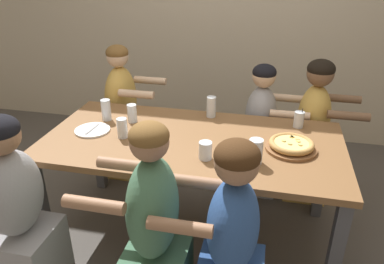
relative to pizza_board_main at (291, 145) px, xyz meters
The scene contains 19 objects.
ground_plane 0.98m from the pizza_board_main, behind, with size 18.00×18.00×0.00m, color #514C47.
dining_table 0.61m from the pizza_board_main, behind, with size 1.87×0.93×0.75m.
pizza_board_main is the anchor object (origin of this frame).
empty_plate_a 0.87m from the pizza_board_main, behind, with size 0.20×0.20×0.02m.
empty_plate_b 1.27m from the pizza_board_main, behind, with size 0.23×0.23×0.02m.
cocktail_glass_blue 0.34m from the pizza_board_main, 81.46° to the left, with size 0.07×0.07×0.14m.
drinking_glass_a 0.67m from the pizza_board_main, 145.14° to the left, with size 0.07×0.07×0.15m.
drinking_glass_b 1.08m from the pizza_board_main, behind, with size 0.06×0.06×0.13m.
drinking_glass_c 1.26m from the pizza_board_main, behind, with size 0.07×0.07×0.15m.
drinking_glass_d 0.44m from the pizza_board_main, 135.98° to the right, with size 0.07×0.07×0.15m.
drinking_glass_e 0.28m from the pizza_board_main, 135.37° to the right, with size 0.08×0.08×0.14m.
drinking_glass_f 1.04m from the pizza_board_main, behind, with size 0.06×0.06×0.13m.
drinking_glass_g 0.52m from the pizza_board_main, 155.98° to the right, with size 0.08×0.08×0.10m.
diner_near_midright 0.77m from the pizza_board_main, 111.13° to the right, with size 0.51×0.40×1.12m.
diner_near_left 1.57m from the pizza_board_main, 154.12° to the right, with size 0.51×0.40×1.12m.
diner_far_left 1.55m from the pizza_board_main, 153.12° to the left, with size 0.51×0.40×1.15m.
diner_far_right 0.76m from the pizza_board_main, 74.67° to the left, with size 0.51×0.40×1.12m.
diner_far_midright 0.78m from the pizza_board_main, 106.54° to the left, with size 0.51×0.40×1.07m.
diner_near_center 0.97m from the pizza_board_main, 133.53° to the right, with size 0.51×0.40×1.16m.
Camera 1 is at (0.46, -2.04, 1.82)m, focal length 35.00 mm.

